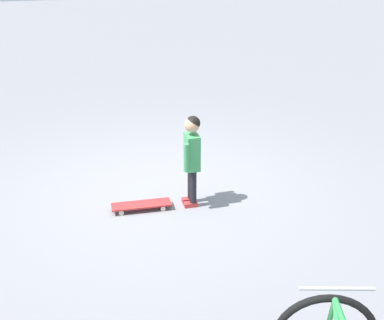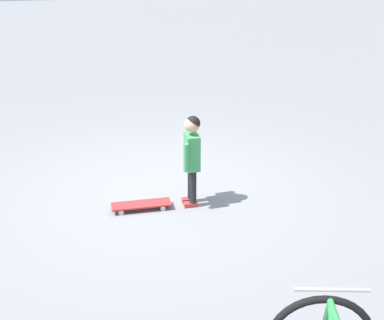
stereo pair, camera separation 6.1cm
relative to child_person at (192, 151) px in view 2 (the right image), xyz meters
The scene contains 3 objects.
ground_plane 0.81m from the child_person, 32.09° to the left, with size 50.00×50.00×0.00m, color gray.
child_person is the anchor object (origin of this frame).
skateboard 0.84m from the child_person, 87.23° to the left, with size 0.23×0.68×0.07m.
Camera 2 is at (-5.31, 1.12, 2.72)m, focal length 46.76 mm.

